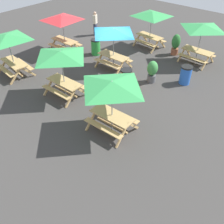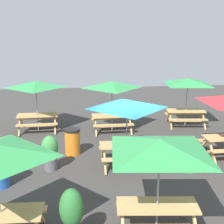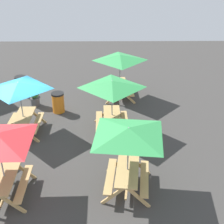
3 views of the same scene
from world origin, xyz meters
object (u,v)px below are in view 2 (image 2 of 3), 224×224
at_px(trash_bin_orange, 72,141).
at_px(potted_plant_1, 50,151).
at_px(picnic_table_3, 160,153).
at_px(picnic_table_4, 127,109).
at_px(picnic_table_0, 188,85).
at_px(picnic_table_1, 36,88).
at_px(trash_bin_green, 189,156).
at_px(potted_plant_0, 72,214).
at_px(picnic_table_2, 112,88).

distance_m(trash_bin_orange, potted_plant_1, 1.46).
xyz_separation_m(picnic_table_3, picnic_table_4, (0.10, -3.80, 0.00)).
bearing_deg(picnic_table_4, picnic_table_3, 91.37).
relative_size(picnic_table_0, picnic_table_1, 1.20).
relative_size(picnic_table_1, potted_plant_1, 1.98).
distance_m(picnic_table_0, trash_bin_green, 5.23).
height_order(trash_bin_orange, trash_bin_green, same).
bearing_deg(picnic_table_1, potted_plant_1, 99.82).
relative_size(trash_bin_green, potted_plant_0, 0.76).
bearing_deg(potted_plant_1, potted_plant_0, 101.48).
bearing_deg(picnic_table_3, potted_plant_1, -48.36).
height_order(picnic_table_0, picnic_table_2, same).
relative_size(picnic_table_1, picnic_table_3, 0.83).
distance_m(trash_bin_green, potted_plant_0, 4.99).
xyz_separation_m(picnic_table_3, trash_bin_green, (-1.90, -3.18, -1.49)).
height_order(picnic_table_2, potted_plant_0, picnic_table_2).
bearing_deg(potted_plant_1, picnic_table_2, -123.02).
distance_m(picnic_table_0, picnic_table_4, 5.44).
bearing_deg(picnic_table_0, trash_bin_orange, 35.54).
bearing_deg(picnic_table_0, potted_plant_1, 41.47).
relative_size(trash_bin_orange, trash_bin_green, 1.00).
height_order(picnic_table_2, picnic_table_4, same).
xyz_separation_m(picnic_table_1, trash_bin_green, (-5.45, 4.75, -1.49)).
bearing_deg(trash_bin_orange, trash_bin_green, 154.93).
distance_m(picnic_table_1, picnic_table_4, 5.38).
distance_m(picnic_table_0, picnic_table_3, 8.65).
height_order(picnic_table_1, potted_plant_1, picnic_table_1).
xyz_separation_m(picnic_table_0, picnic_table_4, (3.52, 4.15, 0.00)).
xyz_separation_m(picnic_table_0, trash_bin_green, (1.53, 4.77, -1.49)).
xyz_separation_m(picnic_table_4, potted_plant_1, (2.55, 0.10, -1.34)).
relative_size(picnic_table_4, trash_bin_green, 2.38).
height_order(picnic_table_3, picnic_table_4, same).
xyz_separation_m(picnic_table_0, potted_plant_1, (6.08, 4.24, -1.34)).
height_order(picnic_table_2, trash_bin_orange, picnic_table_2).
relative_size(picnic_table_0, trash_bin_orange, 2.87).
xyz_separation_m(picnic_table_2, picnic_table_4, (-0.09, 3.69, 0.00)).
xyz_separation_m(picnic_table_3, potted_plant_1, (2.65, -3.70, -1.34)).
bearing_deg(trash_bin_green, picnic_table_4, -17.39).
height_order(picnic_table_2, trash_bin_green, picnic_table_2).
bearing_deg(trash_bin_orange, picnic_table_0, -150.99).
relative_size(picnic_table_2, potted_plant_1, 1.98).
xyz_separation_m(picnic_table_0, potted_plant_0, (5.31, 8.02, -1.29)).
height_order(picnic_table_0, picnic_table_1, same).
bearing_deg(picnic_table_0, potted_plant_0, 63.02).
bearing_deg(picnic_table_2, trash_bin_orange, 53.97).
bearing_deg(picnic_table_2, potted_plant_0, 76.12).
distance_m(picnic_table_4, potted_plant_1, 2.89).
relative_size(picnic_table_2, trash_bin_orange, 2.38).
relative_size(picnic_table_2, potted_plant_0, 1.80).
bearing_deg(trash_bin_green, picnic_table_2, -64.23).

